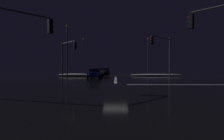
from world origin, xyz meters
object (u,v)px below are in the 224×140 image
traffic_signal_sw (15,33)px  streetlamp_left_far (84,54)px  streetlamp_left_near (67,47)px  sedan_white (98,72)px  traffic_signal_nw (68,53)px  sedan_black (104,71)px  sedan_silver (100,72)px  traffic_signal_ne (163,49)px  sedan_blue (95,73)px  traffic_signal_se (224,30)px  streetlamp_right_far (148,53)px  sedan_green (106,70)px  sedan_red (103,71)px

traffic_signal_sw → streetlamp_left_far: streetlamp_left_far is taller
streetlamp_left_near → streetlamp_left_far: bearing=90.0°
sedan_white → traffic_signal_nw: size_ratio=0.77×
sedan_black → sedan_silver: bearing=-90.5°
sedan_black → traffic_signal_ne: (9.95, -26.72, 3.49)m
traffic_signal_nw → sedan_blue: bearing=43.5°
traffic_signal_sw → traffic_signal_nw: bearing=91.0°
traffic_signal_sw → traffic_signal_ne: size_ratio=0.94×
sedan_black → streetlamp_left_far: 8.17m
sedan_black → traffic_signal_se: bearing=-75.7°
traffic_signal_ne → traffic_signal_se: bearing=-88.7°
sedan_blue → streetlamp_right_far: streetlamp_right_far is taller
sedan_blue → sedan_white: bearing=91.6°
traffic_signal_se → streetlamp_right_far: 36.13m
sedan_blue → streetlamp_left_far: size_ratio=0.45×
sedan_blue → sedan_green: size_ratio=1.00×
sedan_red → sedan_green: (0.30, 12.40, 0.00)m
traffic_signal_ne → sedan_black: bearing=110.4°
sedan_silver → traffic_signal_sw: traffic_signal_sw is taller
sedan_silver → sedan_blue: bearing=-89.4°
streetlamp_right_far → traffic_signal_sw: bearing=-113.2°
sedan_white → streetlamp_right_far: 18.34m
traffic_signal_se → traffic_signal_nw: (-13.74, 13.74, -0.25)m
sedan_green → streetlamp_left_near: bearing=-101.8°
sedan_blue → sedan_white: (-0.17, 6.16, 0.00)m
sedan_white → sedan_red: bearing=89.2°
traffic_signal_se → traffic_signal_ne: (-0.32, 13.42, 0.17)m
sedan_white → traffic_signal_ne: bearing=-44.2°
traffic_signal_sw → streetlamp_left_far: (-2.06, 35.82, 1.45)m
traffic_signal_sw → traffic_signal_nw: size_ratio=1.03×
sedan_silver → traffic_signal_nw: traffic_signal_nw is taller
sedan_silver → traffic_signal_nw: (-3.37, -15.29, 3.07)m
sedan_white → traffic_signal_sw: (-3.10, -22.99, 3.23)m
sedan_green → streetlamp_left_far: size_ratio=0.45×
streetlamp_left_near → traffic_signal_nw: bearing=-73.9°
sedan_black → traffic_signal_nw: size_ratio=0.77×
traffic_signal_se → streetlamp_right_far: streetlamp_right_far is taller
sedan_red → traffic_signal_sw: (-3.25, -34.17, 3.23)m
sedan_black → streetlamp_left_near: (-5.30, -20.09, 4.59)m
sedan_blue → traffic_signal_se: size_ratio=0.72×
sedan_black → traffic_signal_sw: traffic_signal_sw is taller
traffic_signal_se → streetlamp_left_far: bearing=113.3°
sedan_white → sedan_green: same height
traffic_signal_se → streetlamp_left_near: streetlamp_left_near is taller
sedan_blue → sedan_black: (-0.03, 23.08, 0.00)m
sedan_black → sedan_red: bearing=-90.0°
sedan_white → sedan_green: 23.58m
sedan_green → streetlamp_left_near: streetlamp_left_near is taller
streetlamp_left_near → sedan_blue: bearing=-29.3°
traffic_signal_nw → streetlamp_left_far: 22.46m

